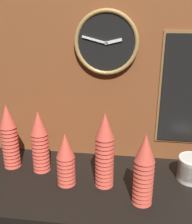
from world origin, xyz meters
TOP-DOWN VIEW (x-y plane):
  - ground_plane at (0.00, 0.00)cm, footprint 160.00×56.00cm
  - wall_tiled_back at (0.00, 26.50)cm, footprint 160.00×3.00cm
  - cup_stack_center_left at (-25.40, -3.04)cm, footprint 8.31×8.31cm
  - cup_stack_center at (-8.28, -1.68)cm, footprint 8.31×8.31cm
  - cup_stack_far_left at (-55.93, 7.91)cm, footprint 8.31×8.31cm
  - cup_stack_left at (-40.14, 6.40)cm, footprint 8.31×8.31cm
  - cup_stack_center_right at (8.41, -11.65)cm, footprint 8.31×8.31cm
  - bowl_stack_right at (31.22, 7.54)cm, footprint 12.90×12.90cm
  - wall_clock at (-10.62, 23.46)cm, footprint 30.25×2.70cm

SIDE VIEW (x-z plane):
  - ground_plane at x=0.00cm, z-range -4.00..0.00cm
  - bowl_stack_right at x=31.22cm, z-range 0.31..11.85cm
  - cup_stack_center_left at x=-25.40cm, z-range 0.00..25.05cm
  - cup_stack_left at x=-40.14cm, z-range 0.00..30.89cm
  - cup_stack_center_right at x=8.41cm, z-range 0.00..30.89cm
  - cup_stack_far_left at x=-55.93cm, z-range 0.00..32.84cm
  - cup_stack_center at x=-8.28cm, z-range 0.00..34.79cm
  - wall_tiled_back at x=0.00cm, z-range 0.00..105.00cm
  - wall_clock at x=-10.62cm, z-range 44.68..74.93cm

